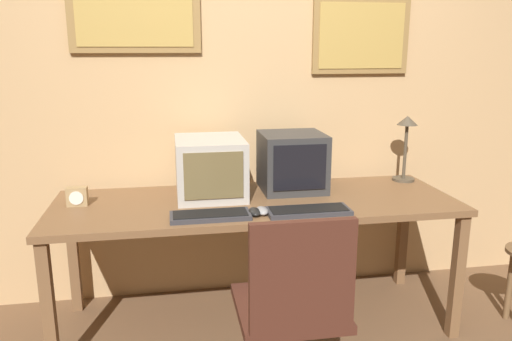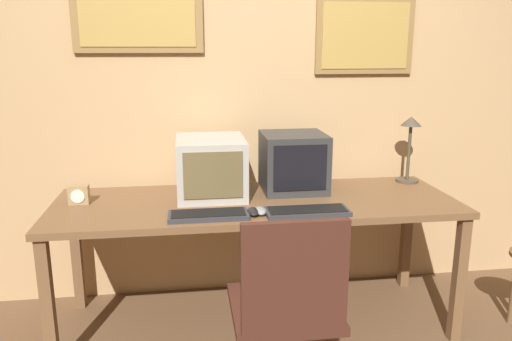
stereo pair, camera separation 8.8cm
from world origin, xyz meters
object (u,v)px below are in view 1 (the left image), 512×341
Objects in this scene: monitor_left at (210,167)px; mouse_far_corner at (255,212)px; mouse_near_keyboard at (262,211)px; monitor_right at (292,162)px; keyboard_side at (308,211)px; office_chair at (292,327)px; keyboard_main at (210,215)px; desk_lamp at (406,138)px; desk_clock at (77,196)px.

monitor_left reaches higher than mouse_far_corner.
mouse_near_keyboard is 0.04m from mouse_far_corner.
monitor_right is at bearing 4.74° from monitor_left.
mouse_near_keyboard is at bearing 173.08° from keyboard_side.
monitor_right reaches higher than monitor_left.
keyboard_main is at bearing 120.79° from office_chair.
mouse_far_corner is at bearing 1.50° from keyboard_main.
monitor_left is 1.04m from office_chair.
monitor_right is 0.39× the size of office_chair.
desk_lamp is (1.03, 0.50, 0.26)m from mouse_far_corner.
mouse_far_corner is 1.05× the size of desk_clock.
keyboard_main is at bearing -95.24° from monitor_left.
office_chair is at bearing -112.38° from keyboard_side.
keyboard_main is at bearing -140.42° from monitor_right.
desk_clock is 1.32m from office_chair.
monitor_right is 0.68m from keyboard_main.
mouse_near_keyboard is (-0.23, 0.03, 0.00)m from keyboard_side.
mouse_far_corner is 0.12× the size of office_chair.
monitor_left reaches higher than mouse_near_keyboard.
office_chair reaches higher than mouse_far_corner.
keyboard_main is at bearing -25.25° from desk_clock.
monitor_left is at bearing -174.52° from desk_lamp.
mouse_near_keyboard is 0.27× the size of desk_lamp.
office_chair is at bearing -86.14° from mouse_near_keyboard.
keyboard_side is 0.95m from desk_lamp.
mouse_far_corner is (-0.04, -0.01, 0.00)m from mouse_near_keyboard.
keyboard_side is (0.46, -0.40, -0.15)m from monitor_left.
monitor_right is 1.20m from desk_clock.
mouse_far_corner is at bearing -154.32° from desk_lamp.
keyboard_side is at bearing -3.87° from mouse_far_corner.
office_chair is at bearing -81.62° from mouse_far_corner.
monitor_right is at bearing -174.04° from desk_lamp.
keyboard_side is 0.63m from office_chair.
mouse_far_corner is at bearing -63.94° from monitor_left.
mouse_far_corner reaches higher than keyboard_side.
mouse_near_keyboard is 1.13m from desk_lamp.
office_chair is at bearing -40.01° from desk_clock.
desk_clock is (-0.93, 0.30, 0.03)m from mouse_near_keyboard.
monitor_right is 0.89× the size of desk_lamp.
keyboard_side is at bearing 67.62° from office_chair.
keyboard_side is 1.21m from desk_clock.
monitor_left is 1.21× the size of monitor_right.
office_chair is at bearing -133.88° from desk_lamp.
desk_clock is 0.26× the size of desk_lamp.
monitor_right is 0.46m from keyboard_side.
monitor_right reaches higher than keyboard_main.
monitor_right is 0.50m from mouse_near_keyboard.
keyboard_side is 0.23m from mouse_near_keyboard.
desk_lamp is at bearing 5.48° from monitor_left.
desk_lamp reaches higher than mouse_far_corner.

